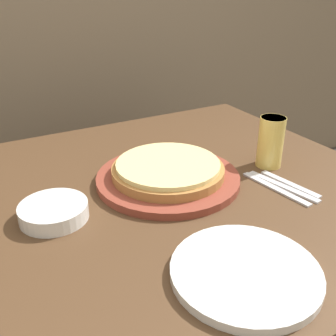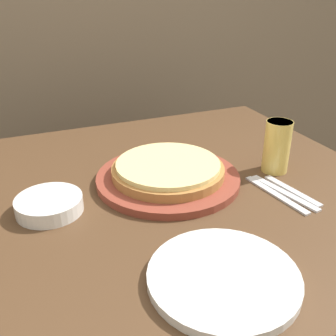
{
  "view_description": "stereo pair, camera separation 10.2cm",
  "coord_description": "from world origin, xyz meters",
  "px_view_note": "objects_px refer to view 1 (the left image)",
  "views": [
    {
      "loc": [
        -0.41,
        -0.77,
        1.21
      ],
      "look_at": [
        0.04,
        0.03,
        0.76
      ],
      "focal_mm": 42.0,
      "sensor_mm": 36.0,
      "label": 1
    },
    {
      "loc": [
        -0.31,
        -0.82,
        1.21
      ],
      "look_at": [
        0.04,
        0.03,
        0.76
      ],
      "focal_mm": 42.0,
      "sensor_mm": 36.0,
      "label": 2
    }
  ],
  "objects_px": {
    "beer_glass": "(271,140)",
    "spoon": "(290,184)",
    "dinner_plate": "(245,272)",
    "side_bowl": "(54,212)",
    "dinner_knife": "(283,186)",
    "fork": "(275,189)",
    "pizza_on_board": "(168,173)"
  },
  "relations": [
    {
      "from": "beer_glass",
      "to": "spoon",
      "type": "height_order",
      "value": "beer_glass"
    },
    {
      "from": "spoon",
      "to": "dinner_plate",
      "type": "bearing_deg",
      "value": -146.25
    },
    {
      "from": "spoon",
      "to": "beer_glass",
      "type": "bearing_deg",
      "value": 75.44
    },
    {
      "from": "side_bowl",
      "to": "dinner_knife",
      "type": "bearing_deg",
      "value": -14.03
    },
    {
      "from": "beer_glass",
      "to": "fork",
      "type": "distance_m",
      "value": 0.16
    },
    {
      "from": "spoon",
      "to": "fork",
      "type": "bearing_deg",
      "value": 180.0
    },
    {
      "from": "dinner_plate",
      "to": "spoon",
      "type": "bearing_deg",
      "value": 33.75
    },
    {
      "from": "dinner_knife",
      "to": "spoon",
      "type": "bearing_deg",
      "value": 0.0
    },
    {
      "from": "pizza_on_board",
      "to": "side_bowl",
      "type": "distance_m",
      "value": 0.31
    },
    {
      "from": "beer_glass",
      "to": "pizza_on_board",
      "type": "bearing_deg",
      "value": 170.09
    },
    {
      "from": "fork",
      "to": "spoon",
      "type": "relative_size",
      "value": 1.18
    },
    {
      "from": "pizza_on_board",
      "to": "side_bowl",
      "type": "bearing_deg",
      "value": -174.04
    },
    {
      "from": "pizza_on_board",
      "to": "dinner_plate",
      "type": "height_order",
      "value": "pizza_on_board"
    },
    {
      "from": "beer_glass",
      "to": "side_bowl",
      "type": "relative_size",
      "value": 0.94
    },
    {
      "from": "dinner_plate",
      "to": "spoon",
      "type": "relative_size",
      "value": 1.53
    },
    {
      "from": "pizza_on_board",
      "to": "dinner_plate",
      "type": "bearing_deg",
      "value": -97.97
    },
    {
      "from": "dinner_knife",
      "to": "pizza_on_board",
      "type": "bearing_deg",
      "value": 145.12
    },
    {
      "from": "fork",
      "to": "spoon",
      "type": "height_order",
      "value": "same"
    },
    {
      "from": "side_bowl",
      "to": "fork",
      "type": "distance_m",
      "value": 0.55
    },
    {
      "from": "side_bowl",
      "to": "dinner_plate",
      "type": "bearing_deg",
      "value": -54.31
    },
    {
      "from": "beer_glass",
      "to": "dinner_knife",
      "type": "relative_size",
      "value": 0.69
    },
    {
      "from": "dinner_plate",
      "to": "fork",
      "type": "relative_size",
      "value": 1.31
    },
    {
      "from": "beer_glass",
      "to": "fork",
      "type": "xyz_separation_m",
      "value": [
        -0.08,
        -0.12,
        -0.08
      ]
    },
    {
      "from": "fork",
      "to": "spoon",
      "type": "xyz_separation_m",
      "value": [
        0.05,
        0.0,
        0.0
      ]
    },
    {
      "from": "fork",
      "to": "dinner_knife",
      "type": "xyz_separation_m",
      "value": [
        0.03,
        0.0,
        0.0
      ]
    },
    {
      "from": "dinner_plate",
      "to": "dinner_knife",
      "type": "xyz_separation_m",
      "value": [
        0.3,
        0.22,
        -0.01
      ]
    },
    {
      "from": "side_bowl",
      "to": "spoon",
      "type": "bearing_deg",
      "value": -13.44
    },
    {
      "from": "side_bowl",
      "to": "beer_glass",
      "type": "bearing_deg",
      "value": -1.9
    },
    {
      "from": "side_bowl",
      "to": "dinner_knife",
      "type": "height_order",
      "value": "side_bowl"
    },
    {
      "from": "fork",
      "to": "dinner_knife",
      "type": "height_order",
      "value": "same"
    },
    {
      "from": "pizza_on_board",
      "to": "dinner_knife",
      "type": "height_order",
      "value": "pizza_on_board"
    },
    {
      "from": "dinner_plate",
      "to": "dinner_knife",
      "type": "relative_size",
      "value": 1.31
    }
  ]
}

